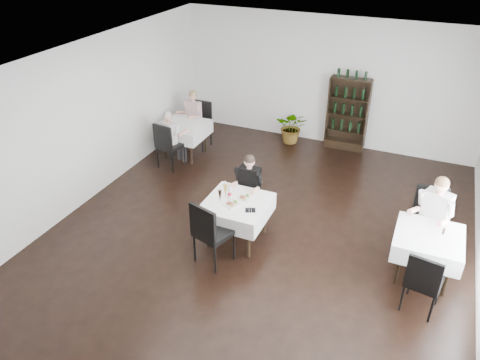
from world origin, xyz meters
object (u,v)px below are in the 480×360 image
object	(u,v)px
diner_main	(248,185)
wine_shelf	(347,115)
potted_tree	(292,127)
main_table	(237,209)

from	to	relation	value
diner_main	wine_shelf	bearing A→B (deg)	75.81
potted_tree	diner_main	bearing A→B (deg)	-85.14
main_table	diner_main	bearing A→B (deg)	94.38
main_table	potted_tree	bearing A→B (deg)	94.80
wine_shelf	potted_tree	xyz separation A→B (m)	(-1.25, -0.19, -0.44)
wine_shelf	diner_main	xyz separation A→B (m)	(-0.94, -3.73, -0.08)
main_table	diner_main	world-z (taller)	diner_main
diner_main	potted_tree	bearing A→B (deg)	94.86
potted_tree	diner_main	distance (m)	3.58
main_table	diner_main	distance (m)	0.60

